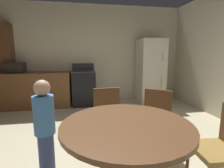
{
  "coord_description": "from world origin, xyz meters",
  "views": [
    {
      "loc": [
        -0.29,
        -1.95,
        1.35
      ],
      "look_at": [
        0.22,
        0.93,
        0.84
      ],
      "focal_mm": 27.4,
      "sensor_mm": 36.0,
      "label": 1
    }
  ],
  "objects_px": {
    "microwave": "(15,68)",
    "dining_table": "(126,140)",
    "chair_northeast": "(155,118)",
    "oven_range": "(84,88)",
    "chair_east": "(223,146)",
    "person_child": "(45,126)",
    "chair_north": "(108,115)",
    "refrigerator": "(150,71)"
  },
  "relations": [
    {
      "from": "refrigerator",
      "to": "chair_northeast",
      "type": "bearing_deg",
      "value": -110.93
    },
    {
      "from": "chair_north",
      "to": "chair_east",
      "type": "bearing_deg",
      "value": 41.68
    },
    {
      "from": "chair_northeast",
      "to": "dining_table",
      "type": "bearing_deg",
      "value": -0.0
    },
    {
      "from": "person_child",
      "to": "chair_north",
      "type": "bearing_deg",
      "value": 61.61
    },
    {
      "from": "oven_range",
      "to": "chair_northeast",
      "type": "height_order",
      "value": "oven_range"
    },
    {
      "from": "microwave",
      "to": "dining_table",
      "type": "distance_m",
      "value": 3.8
    },
    {
      "from": "oven_range",
      "to": "chair_east",
      "type": "relative_size",
      "value": 1.26
    },
    {
      "from": "refrigerator",
      "to": "chair_north",
      "type": "xyz_separation_m",
      "value": [
        -1.55,
        -2.24,
        -0.38
      ]
    },
    {
      "from": "person_child",
      "to": "oven_range",
      "type": "bearing_deg",
      "value": 112.27
    },
    {
      "from": "microwave",
      "to": "chair_east",
      "type": "relative_size",
      "value": 0.51
    },
    {
      "from": "chair_east",
      "to": "dining_table",
      "type": "bearing_deg",
      "value": -0.0
    },
    {
      "from": "oven_range",
      "to": "microwave",
      "type": "relative_size",
      "value": 2.5
    },
    {
      "from": "refrigerator",
      "to": "dining_table",
      "type": "relative_size",
      "value": 1.54
    },
    {
      "from": "dining_table",
      "to": "chair_northeast",
      "type": "distance_m",
      "value": 0.93
    },
    {
      "from": "chair_east",
      "to": "chair_north",
      "type": "distance_m",
      "value": 1.38
    },
    {
      "from": "oven_range",
      "to": "chair_north",
      "type": "distance_m",
      "value": 2.31
    },
    {
      "from": "refrigerator",
      "to": "person_child",
      "type": "bearing_deg",
      "value": -130.86
    },
    {
      "from": "chair_northeast",
      "to": "person_child",
      "type": "relative_size",
      "value": 0.8
    },
    {
      "from": "refrigerator",
      "to": "person_child",
      "type": "distance_m",
      "value": 3.55
    },
    {
      "from": "chair_east",
      "to": "person_child",
      "type": "relative_size",
      "value": 0.8
    },
    {
      "from": "microwave",
      "to": "dining_table",
      "type": "xyz_separation_m",
      "value": [
        1.99,
        -3.21,
        -0.43
      ]
    },
    {
      "from": "dining_table",
      "to": "person_child",
      "type": "xyz_separation_m",
      "value": [
        -0.78,
        0.49,
        -0.02
      ]
    },
    {
      "from": "dining_table",
      "to": "microwave",
      "type": "bearing_deg",
      "value": 121.78
    },
    {
      "from": "person_child",
      "to": "chair_northeast",
      "type": "bearing_deg",
      "value": 41.0
    },
    {
      "from": "chair_northeast",
      "to": "oven_range",
      "type": "bearing_deg",
      "value": -120.01
    },
    {
      "from": "dining_table",
      "to": "chair_northeast",
      "type": "height_order",
      "value": "chair_northeast"
    },
    {
      "from": "dining_table",
      "to": "person_child",
      "type": "bearing_deg",
      "value": 148.22
    },
    {
      "from": "chair_east",
      "to": "chair_northeast",
      "type": "relative_size",
      "value": 1.0
    },
    {
      "from": "refrigerator",
      "to": "dining_table",
      "type": "xyz_separation_m",
      "value": [
        -1.53,
        -3.16,
        -0.28
      ]
    },
    {
      "from": "dining_table",
      "to": "chair_east",
      "type": "relative_size",
      "value": 1.32
    },
    {
      "from": "microwave",
      "to": "person_child",
      "type": "distance_m",
      "value": 3.01
    },
    {
      "from": "chair_north",
      "to": "chair_northeast",
      "type": "height_order",
      "value": "same"
    },
    {
      "from": "refrigerator",
      "to": "person_child",
      "type": "relative_size",
      "value": 1.61
    },
    {
      "from": "oven_range",
      "to": "chair_northeast",
      "type": "bearing_deg",
      "value": -69.84
    },
    {
      "from": "dining_table",
      "to": "person_child",
      "type": "height_order",
      "value": "person_child"
    },
    {
      "from": "microwave",
      "to": "dining_table",
      "type": "bearing_deg",
      "value": -58.22
    },
    {
      "from": "oven_range",
      "to": "microwave",
      "type": "height_order",
      "value": "microwave"
    },
    {
      "from": "refrigerator",
      "to": "oven_range",
      "type": "bearing_deg",
      "value": 178.34
    },
    {
      "from": "oven_range",
      "to": "refrigerator",
      "type": "distance_m",
      "value": 1.9
    },
    {
      "from": "microwave",
      "to": "chair_east",
      "type": "xyz_separation_m",
      "value": [
        2.91,
        -3.3,
        -0.53
      ]
    },
    {
      "from": "refrigerator",
      "to": "microwave",
      "type": "height_order",
      "value": "refrigerator"
    },
    {
      "from": "dining_table",
      "to": "chair_north",
      "type": "xyz_separation_m",
      "value": [
        -0.02,
        0.92,
        -0.1
      ]
    }
  ]
}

